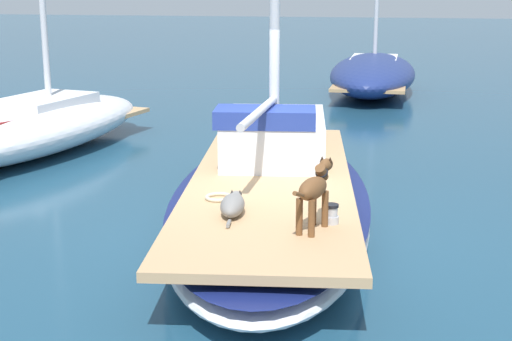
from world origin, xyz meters
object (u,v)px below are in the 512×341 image
at_px(deck_winch, 331,214).
at_px(dog_brown, 315,190).
at_px(dog_grey, 233,205).
at_px(moored_boat_port_side, 28,126).
at_px(coiled_rope, 219,197).
at_px(moored_boat_far_astern, 373,73).
at_px(sailboat_main, 271,202).

bearing_deg(deck_winch, dog_brown, -124.49).
bearing_deg(dog_grey, moored_boat_port_side, 135.38).
bearing_deg(coiled_rope, dog_grey, -61.38).
relative_size(dog_grey, coiled_rope, 2.94).
height_order(deck_winch, moored_boat_far_astern, moored_boat_far_astern).
relative_size(sailboat_main, dog_grey, 7.87).
xyz_separation_m(dog_brown, deck_winch, (0.16, 0.23, -0.32)).
distance_m(dog_brown, deck_winch, 0.43).
xyz_separation_m(sailboat_main, moored_boat_port_side, (-5.16, 3.36, 0.19)).
bearing_deg(deck_winch, dog_grey, 173.53).
distance_m(deck_winch, moored_boat_port_side, 7.94).
bearing_deg(dog_grey, sailboat_main, 84.95).
bearing_deg(moored_boat_far_astern, sailboat_main, -93.50).
bearing_deg(sailboat_main, coiled_rope, -112.19).
bearing_deg(dog_brown, coiled_rope, 144.06).
bearing_deg(moored_boat_far_astern, moored_boat_port_side, -123.03).
height_order(sailboat_main, dog_brown, dog_brown).
relative_size(dog_brown, dog_grey, 0.97).
height_order(dog_brown, coiled_rope, dog_brown).
relative_size(sailboat_main, moored_boat_port_side, 1.02).
relative_size(deck_winch, moored_boat_far_astern, 0.03).
bearing_deg(sailboat_main, dog_grey, -95.05).
relative_size(coiled_rope, moored_boat_far_astern, 0.05).
relative_size(dog_grey, moored_boat_port_side, 0.13).
xyz_separation_m(dog_brown, moored_boat_far_astern, (-0.03, 14.41, -0.50)).
height_order(dog_brown, dog_grey, dog_brown).
bearing_deg(dog_grey, coiled_rope, 118.62).
xyz_separation_m(dog_brown, moored_boat_port_side, (-5.95, 5.30, -0.56)).
bearing_deg(dog_grey, deck_winch, -6.47).
bearing_deg(moored_boat_port_side, sailboat_main, -33.08).
bearing_deg(sailboat_main, deck_winch, -61.12).
bearing_deg(dog_brown, deck_winch, 55.51).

